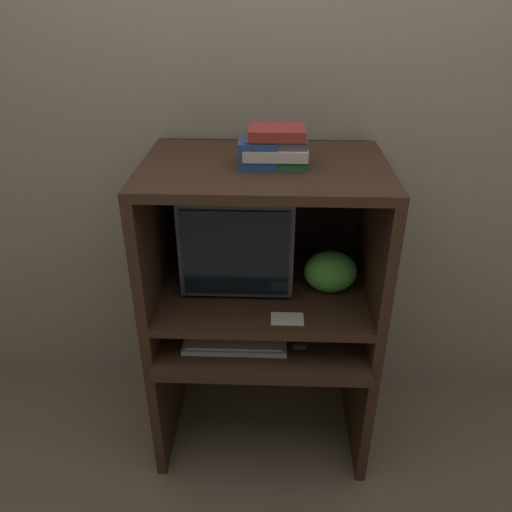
{
  "coord_description": "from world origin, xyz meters",
  "views": [
    {
      "loc": [
        0.03,
        -1.43,
        1.89
      ],
      "look_at": [
        -0.03,
        0.31,
        0.93
      ],
      "focal_mm": 35.0,
      "sensor_mm": 36.0,
      "label": 1
    }
  ],
  "objects": [
    {
      "name": "ground_plane",
      "position": [
        0.0,
        0.0,
        0.0
      ],
      "size": [
        12.0,
        12.0,
        0.0
      ],
      "primitive_type": "plane",
      "color": "#756651"
    },
    {
      "name": "crt_monitor",
      "position": [
        -0.1,
        0.39,
        0.99
      ],
      "size": [
        0.44,
        0.4,
        0.4
      ],
      "color": "#333338",
      "rests_on": "desk_monitor_shelf"
    },
    {
      "name": "storage_box",
      "position": [
        -0.02,
        0.27,
        1.36
      ],
      "size": [
        0.13,
        0.11,
        0.09
      ],
      "color": "navy",
      "rests_on": "hutch_upper"
    },
    {
      "name": "paper_card",
      "position": [
        0.09,
        0.09,
        0.79
      ],
      "size": [
        0.12,
        0.08,
        0.0
      ],
      "color": "beige",
      "rests_on": "desk_monitor_shelf"
    },
    {
      "name": "snack_bag",
      "position": [
        0.27,
        0.3,
        0.87
      ],
      "size": [
        0.21,
        0.16,
        0.17
      ],
      "color": "green",
      "rests_on": "desk_monitor_shelf"
    },
    {
      "name": "hutch_upper",
      "position": [
        0.0,
        0.34,
        1.14
      ],
      "size": [
        0.9,
        0.62,
        0.53
      ],
      "color": "#382316",
      "rests_on": "desk_monitor_shelf"
    },
    {
      "name": "keyboard",
      "position": [
        -0.11,
        0.13,
        0.63
      ],
      "size": [
        0.41,
        0.14,
        0.03
      ],
      "color": "beige",
      "rests_on": "desk_base"
    },
    {
      "name": "desk_monitor_shelf",
      "position": [
        0.0,
        0.31,
        0.75
      ],
      "size": [
        0.9,
        0.62,
        0.17
      ],
      "color": "#382316",
      "rests_on": "desk_base"
    },
    {
      "name": "book_stack",
      "position": [
        0.04,
        0.29,
        1.38
      ],
      "size": [
        0.22,
        0.16,
        0.14
      ],
      "color": "#236638",
      "rests_on": "hutch_upper"
    },
    {
      "name": "wall_back",
      "position": [
        0.0,
        0.68,
        1.3
      ],
      "size": [
        6.0,
        0.06,
        2.6
      ],
      "color": "gray",
      "rests_on": "ground_plane"
    },
    {
      "name": "desk_base",
      "position": [
        0.0,
        0.27,
        0.39
      ],
      "size": [
        0.9,
        0.68,
        0.62
      ],
      "color": "#382316",
      "rests_on": "ground_plane"
    },
    {
      "name": "mouse",
      "position": [
        0.15,
        0.12,
        0.63
      ],
      "size": [
        0.07,
        0.04,
        0.03
      ],
      "color": "#28282B",
      "rests_on": "desk_base"
    }
  ]
}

